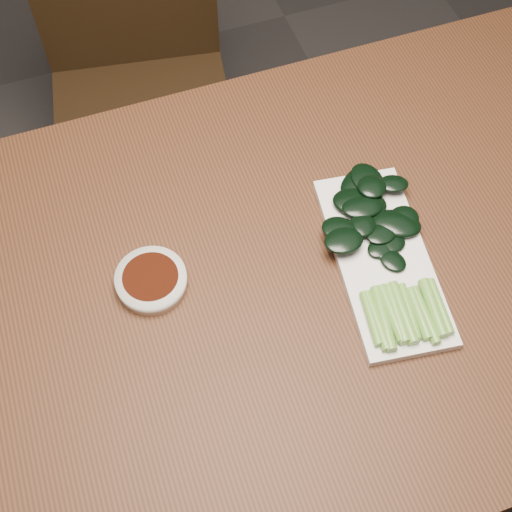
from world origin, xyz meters
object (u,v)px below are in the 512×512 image
Objects in this scene: table at (268,302)px; serving_plate at (382,260)px; chair_far at (138,80)px; sauce_bowl at (151,280)px; gai_lan at (382,245)px.

serving_plate is (0.17, -0.03, 0.08)m from table.
sauce_bowl is (-0.12, -0.67, 0.28)m from chair_far.
chair_far is 2.73× the size of serving_plate.
chair_far reaches higher than gai_lan.
serving_plate is at bearing -64.38° from chair_far.
gai_lan reaches higher than serving_plate.
table is 0.19m from serving_plate.
table is 0.19m from sauce_bowl.
chair_far reaches higher than table.
gai_lan is at bearing -4.12° from table.
table is at bearing -76.78° from chair_far.
table is 4.33× the size of gai_lan.
table is at bearing 175.88° from gai_lan.
serving_plate is at bearing -9.25° from table.
table is 1.57× the size of chair_far.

